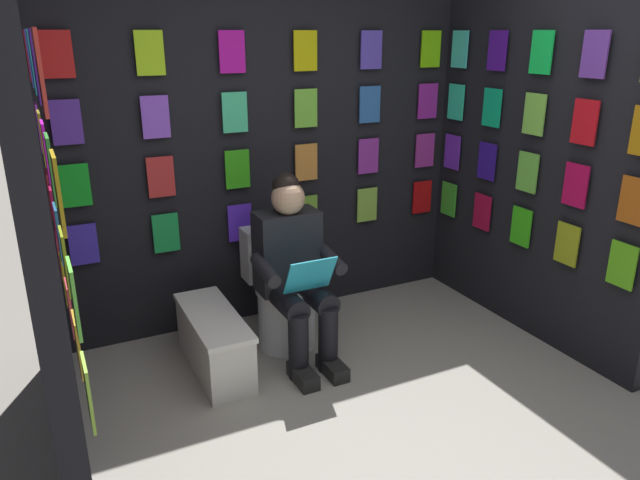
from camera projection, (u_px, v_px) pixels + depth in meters
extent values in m
plane|color=#9E998E|center=(426.00, 470.00, 2.87)|extent=(30.00, 30.00, 0.00)
cube|color=black|center=(268.00, 165.00, 4.18)|extent=(3.03, 0.10, 2.23)
cube|color=#3B28C8|center=(84.00, 245.00, 3.70)|extent=(0.17, 0.01, 0.26)
cube|color=green|center=(166.00, 233.00, 3.91)|extent=(0.17, 0.01, 0.26)
cube|color=#582AE7|center=(240.00, 223.00, 4.13)|extent=(0.17, 0.01, 0.26)
cube|color=#6AA62C|center=(307.00, 213.00, 4.34)|extent=(0.17, 0.01, 0.26)
cube|color=#8AC042|center=(367.00, 205.00, 4.55)|extent=(0.17, 0.01, 0.26)
cube|color=red|center=(422.00, 197.00, 4.77)|extent=(0.17, 0.01, 0.26)
cube|color=#0FAB1F|center=(75.00, 186.00, 3.57)|extent=(0.17, 0.01, 0.26)
cube|color=red|center=(161.00, 177.00, 3.79)|extent=(0.17, 0.01, 0.26)
cube|color=green|center=(237.00, 169.00, 4.00)|extent=(0.17, 0.01, 0.26)
cube|color=orange|center=(306.00, 162.00, 4.21)|extent=(0.17, 0.01, 0.26)
cube|color=purple|center=(368.00, 156.00, 4.43)|extent=(0.17, 0.01, 0.26)
cube|color=#9D2E8F|center=(425.00, 150.00, 4.64)|extent=(0.17, 0.01, 0.26)
cube|color=#502BA1|center=(66.00, 122.00, 3.45)|extent=(0.17, 0.01, 0.26)
cube|color=#8D4DE7|center=(156.00, 117.00, 3.66)|extent=(0.17, 0.01, 0.26)
cube|color=#40D896|center=(235.00, 112.00, 3.88)|extent=(0.17, 0.01, 0.26)
cube|color=#70CA38|center=(306.00, 108.00, 4.09)|extent=(0.17, 0.01, 0.26)
cube|color=#2E65B7|center=(370.00, 105.00, 4.30)|extent=(0.17, 0.01, 0.26)
cube|color=purple|center=(428.00, 101.00, 4.52)|extent=(0.17, 0.01, 0.26)
cube|color=red|center=(57.00, 54.00, 3.32)|extent=(0.17, 0.01, 0.26)
cube|color=#AEEC1A|center=(150.00, 53.00, 3.54)|extent=(0.17, 0.01, 0.26)
cube|color=#C412A9|center=(232.00, 52.00, 3.75)|extent=(0.17, 0.01, 0.26)
cube|color=#D2C90B|center=(305.00, 51.00, 3.96)|extent=(0.17, 0.01, 0.26)
cube|color=#5643C5|center=(371.00, 50.00, 4.18)|extent=(0.17, 0.01, 0.26)
cube|color=#7DDB0E|center=(431.00, 49.00, 4.39)|extent=(0.17, 0.01, 0.26)
cube|color=black|center=(537.00, 173.00, 3.95)|extent=(0.10, 1.94, 2.23)
cube|color=green|center=(449.00, 199.00, 4.70)|extent=(0.01, 0.17, 0.26)
cube|color=#B01036|center=(482.00, 212.00, 4.37)|extent=(0.01, 0.17, 0.26)
cube|color=green|center=(521.00, 227.00, 4.04)|extent=(0.01, 0.17, 0.26)
cube|color=#96A31B|center=(567.00, 244.00, 3.70)|extent=(0.01, 0.17, 0.26)
cube|color=#57B419|center=(622.00, 265.00, 3.37)|extent=(0.01, 0.17, 0.26)
cube|color=#6628BC|center=(452.00, 152.00, 4.58)|extent=(0.01, 0.17, 0.26)
cube|color=#2E148F|center=(487.00, 161.00, 4.25)|extent=(0.01, 0.17, 0.26)
cube|color=#66C241|center=(527.00, 172.00, 3.91)|extent=(0.01, 0.17, 0.26)
cube|color=#BC0E45|center=(576.00, 185.00, 3.58)|extent=(0.01, 0.17, 0.26)
cube|color=#B05315|center=(634.00, 201.00, 3.25)|extent=(0.01, 0.17, 0.26)
cube|color=#29E5A6|center=(456.00, 102.00, 4.45)|extent=(0.01, 0.17, 0.26)
cube|color=#0EB674|center=(492.00, 108.00, 4.12)|extent=(0.01, 0.17, 0.26)
cube|color=#7FD148|center=(534.00, 114.00, 3.79)|extent=(0.01, 0.17, 0.26)
cube|color=red|center=(585.00, 122.00, 3.45)|extent=(0.01, 0.17, 0.26)
cube|color=#41D8D3|center=(460.00, 49.00, 4.33)|extent=(0.01, 0.17, 0.26)
cube|color=#451392|center=(497.00, 51.00, 4.00)|extent=(0.01, 0.17, 0.26)
cube|color=#14DC4D|center=(542.00, 52.00, 3.66)|extent=(0.01, 0.17, 0.26)
cube|color=purple|center=(595.00, 54.00, 3.33)|extent=(0.01, 0.17, 0.26)
cube|color=black|center=(39.00, 239.00, 2.69)|extent=(0.10, 1.94, 2.23)
cube|color=#A8EB47|center=(88.00, 393.00, 2.18)|extent=(0.01, 0.17, 0.26)
cube|color=gold|center=(78.00, 345.00, 2.51)|extent=(0.01, 0.17, 0.26)
cube|color=#D93C47|center=(70.00, 308.00, 2.84)|extent=(0.01, 0.17, 0.26)
cube|color=#9C9015|center=(64.00, 279.00, 3.18)|extent=(0.01, 0.17, 0.26)
cube|color=maroon|center=(59.00, 256.00, 3.51)|extent=(0.01, 0.17, 0.26)
cube|color=#6EEB49|center=(74.00, 299.00, 2.05)|extent=(0.01, 0.17, 0.26)
cube|color=#93A91E|center=(65.00, 262.00, 2.38)|extent=(0.01, 0.17, 0.26)
cube|color=#24659B|center=(59.00, 234.00, 2.72)|extent=(0.01, 0.17, 0.26)
cube|color=#AB0E3F|center=(53.00, 212.00, 3.05)|extent=(0.01, 0.17, 0.26)
cube|color=maroon|center=(49.00, 194.00, 3.39)|extent=(0.01, 0.17, 0.26)
cube|color=gold|center=(58.00, 193.00, 1.93)|extent=(0.01, 0.17, 0.26)
cube|color=green|center=(51.00, 169.00, 2.26)|extent=(0.01, 0.17, 0.26)
cube|color=#ED16E7|center=(46.00, 152.00, 2.59)|extent=(0.01, 0.17, 0.26)
cube|color=#9E9022|center=(42.00, 138.00, 2.93)|extent=(0.01, 0.17, 0.26)
cube|color=#BD3BDD|center=(39.00, 127.00, 3.26)|extent=(0.01, 0.17, 0.26)
cube|color=red|center=(40.00, 73.00, 1.80)|extent=(0.01, 0.17, 0.26)
cube|color=#481899|center=(36.00, 66.00, 2.14)|extent=(0.01, 0.17, 0.26)
cube|color=teal|center=(32.00, 62.00, 2.47)|extent=(0.01, 0.17, 0.26)
cube|color=#3E49CD|center=(30.00, 58.00, 2.80)|extent=(0.01, 0.17, 0.26)
cube|color=red|center=(28.00, 56.00, 3.14)|extent=(0.01, 0.17, 0.26)
cylinder|color=white|center=(287.00, 317.00, 3.96)|extent=(0.38, 0.38, 0.40)
cylinder|color=white|center=(286.00, 288.00, 3.89)|extent=(0.41, 0.41, 0.02)
cube|color=white|center=(271.00, 252.00, 4.05)|extent=(0.38, 0.18, 0.36)
cylinder|color=white|center=(276.00, 256.00, 3.98)|extent=(0.39, 0.07, 0.39)
cube|color=black|center=(287.00, 251.00, 3.77)|extent=(0.40, 0.22, 0.52)
sphere|color=tan|center=(288.00, 198.00, 3.63)|extent=(0.21, 0.21, 0.21)
sphere|color=black|center=(286.00, 186.00, 3.63)|extent=(0.17, 0.17, 0.17)
cylinder|color=black|center=(315.00, 295.00, 3.73)|extent=(0.15, 0.40, 0.15)
cylinder|color=black|center=(286.00, 301.00, 3.64)|extent=(0.15, 0.40, 0.15)
cylinder|color=black|center=(328.00, 339.00, 3.65)|extent=(0.12, 0.12, 0.42)
cylinder|color=black|center=(299.00, 347.00, 3.57)|extent=(0.12, 0.12, 0.42)
cube|color=black|center=(332.00, 368.00, 3.65)|extent=(0.11, 0.26, 0.09)
cube|color=black|center=(303.00, 376.00, 3.57)|extent=(0.11, 0.26, 0.09)
cylinder|color=black|center=(331.00, 258.00, 3.72)|extent=(0.09, 0.31, 0.13)
cylinder|color=black|center=(265.00, 270.00, 3.54)|extent=(0.09, 0.31, 0.13)
cube|color=#25AECF|center=(310.00, 275.00, 3.50)|extent=(0.30, 0.13, 0.23)
cube|color=white|center=(214.00, 344.00, 3.67)|extent=(0.28, 0.78, 0.35)
cube|color=white|center=(213.00, 317.00, 3.61)|extent=(0.29, 0.81, 0.03)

